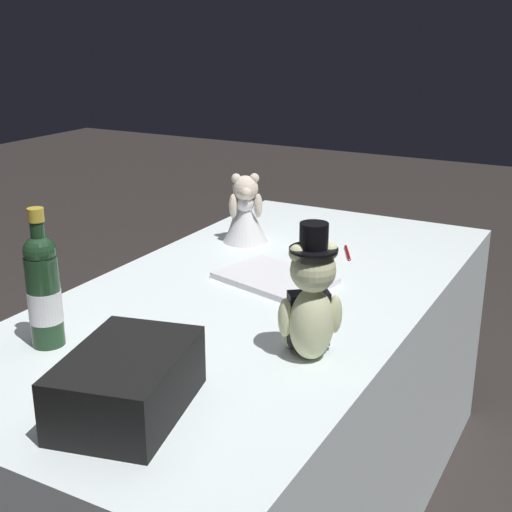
# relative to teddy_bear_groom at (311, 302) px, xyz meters

# --- Properties ---
(reception_table) EXTENTS (1.81, 0.90, 0.75)m
(reception_table) POSITION_rel_teddy_bear_groom_xyz_m (-0.29, -0.29, -0.50)
(reception_table) COLOR white
(reception_table) RESTS_ON ground_plane
(teddy_bear_groom) EXTENTS (0.14, 0.13, 0.31)m
(teddy_bear_groom) POSITION_rel_teddy_bear_groom_xyz_m (0.00, 0.00, 0.00)
(teddy_bear_groom) COLOR beige
(teddy_bear_groom) RESTS_ON reception_table
(teddy_bear_bride) EXTENTS (0.20, 0.18, 0.23)m
(teddy_bear_bride) POSITION_rel_teddy_bear_groom_xyz_m (-0.68, -0.55, -0.03)
(teddy_bear_bride) COLOR white
(teddy_bear_bride) RESTS_ON reception_table
(champagne_bottle) EXTENTS (0.08, 0.08, 0.32)m
(champagne_bottle) POSITION_rel_teddy_bear_groom_xyz_m (0.23, -0.55, 0.01)
(champagne_bottle) COLOR #1E3D22
(champagne_bottle) RESTS_ON reception_table
(signing_pen) EXTENTS (0.13, 0.07, 0.01)m
(signing_pen) POSITION_rel_teddy_bear_groom_xyz_m (-0.70, -0.19, -0.13)
(signing_pen) COLOR maroon
(signing_pen) RESTS_ON reception_table
(gift_case_black) EXTENTS (0.34, 0.27, 0.12)m
(gift_case_black) POSITION_rel_teddy_bear_groom_xyz_m (0.37, -0.21, -0.07)
(gift_case_black) COLOR black
(gift_case_black) RESTS_ON reception_table
(guestbook) EXTENTS (0.29, 0.35, 0.02)m
(guestbook) POSITION_rel_teddy_bear_groom_xyz_m (-0.38, -0.28, -0.12)
(guestbook) COLOR white
(guestbook) RESTS_ON reception_table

